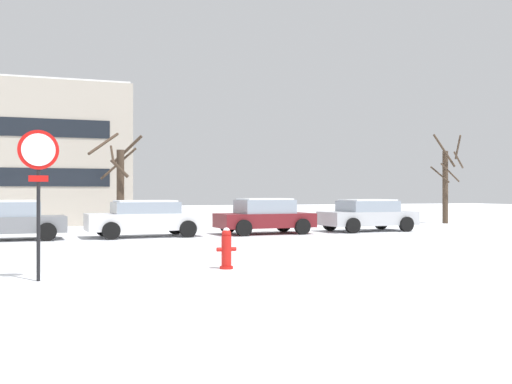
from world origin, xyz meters
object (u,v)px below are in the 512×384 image
(stop_sign, at_px, (38,175))
(parked_car_gray, at_px, (8,220))
(parked_car_maroon, at_px, (265,216))
(parked_car_silver, at_px, (368,215))
(parked_car_white, at_px, (145,218))
(fire_hydrant, at_px, (226,248))

(stop_sign, bearing_deg, parked_car_gray, 96.12)
(parked_car_maroon, distance_m, parked_car_silver, 4.81)
(stop_sign, relative_size, parked_car_gray, 0.73)
(parked_car_gray, distance_m, parked_car_maroon, 9.62)
(parked_car_silver, bearing_deg, parked_car_gray, -179.71)
(stop_sign, distance_m, parked_car_maroon, 13.55)
(parked_car_gray, distance_m, parked_car_silver, 14.43)
(parked_car_gray, xyz_separation_m, parked_car_white, (4.81, -0.02, -0.00))
(parked_car_maroon, bearing_deg, parked_car_gray, 179.80)
(fire_hydrant, bearing_deg, stop_sign, -172.70)
(parked_car_white, bearing_deg, parked_car_gray, 179.78)
(fire_hydrant, height_order, parked_car_gray, parked_car_gray)
(parked_car_maroon, bearing_deg, stop_sign, -129.02)
(parked_car_gray, height_order, parked_car_maroon, parked_car_maroon)
(parked_car_gray, height_order, parked_car_white, parked_car_gray)
(parked_car_white, height_order, parked_car_silver, parked_car_white)
(stop_sign, xyz_separation_m, parked_car_silver, (13.30, 10.59, -1.31))
(stop_sign, relative_size, parked_car_white, 0.65)
(parked_car_gray, bearing_deg, stop_sign, -83.88)
(fire_hydrant, bearing_deg, parked_car_silver, 46.99)
(fire_hydrant, xyz_separation_m, parked_car_gray, (-5.02, 10.01, 0.26))
(parked_car_maroon, bearing_deg, parked_car_silver, 1.27)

